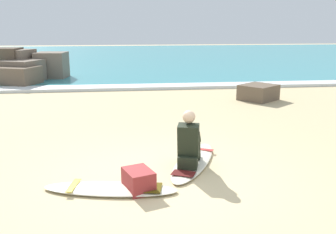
{
  "coord_description": "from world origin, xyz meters",
  "views": [
    {
      "loc": [
        -0.61,
        -5.46,
        2.37
      ],
      "look_at": [
        0.3,
        1.84,
        0.55
      ],
      "focal_mm": 40.24,
      "sensor_mm": 36.0,
      "label": 1
    }
  ],
  "objects_px": {
    "surfboard_main": "(193,161)",
    "beach_bag": "(139,180)",
    "surfer_seated": "(189,144)",
    "shoreline_rock": "(258,92)",
    "surfboard_spare_near": "(110,189)"
  },
  "relations": [
    {
      "from": "surfboard_main",
      "to": "surfboard_spare_near",
      "type": "height_order",
      "value": "same"
    },
    {
      "from": "surfer_seated",
      "to": "shoreline_rock",
      "type": "distance_m",
      "value": 6.47
    },
    {
      "from": "surfer_seated",
      "to": "beach_bag",
      "type": "distance_m",
      "value": 1.19
    },
    {
      "from": "surfboard_main",
      "to": "beach_bag",
      "type": "relative_size",
      "value": 4.39
    },
    {
      "from": "shoreline_rock",
      "to": "surfboard_main",
      "type": "bearing_deg",
      "value": -120.43
    },
    {
      "from": "surfboard_main",
      "to": "surfer_seated",
      "type": "relative_size",
      "value": 2.23
    },
    {
      "from": "surfboard_main",
      "to": "surfboard_spare_near",
      "type": "distance_m",
      "value": 1.71
    },
    {
      "from": "surfer_seated",
      "to": "shoreline_rock",
      "type": "xyz_separation_m",
      "value": [
        3.27,
        5.58,
        -0.19
      ]
    },
    {
      "from": "surfboard_main",
      "to": "surfer_seated",
      "type": "distance_m",
      "value": 0.49
    },
    {
      "from": "surfboard_spare_near",
      "to": "shoreline_rock",
      "type": "distance_m",
      "value": 7.78
    },
    {
      "from": "surfboard_spare_near",
      "to": "beach_bag",
      "type": "relative_size",
      "value": 4.23
    },
    {
      "from": "surfboard_main",
      "to": "shoreline_rock",
      "type": "height_order",
      "value": "shoreline_rock"
    },
    {
      "from": "shoreline_rock",
      "to": "beach_bag",
      "type": "relative_size",
      "value": 2.21
    },
    {
      "from": "surfboard_spare_near",
      "to": "beach_bag",
      "type": "bearing_deg",
      "value": -4.72
    },
    {
      "from": "surfboard_main",
      "to": "surfboard_spare_near",
      "type": "xyz_separation_m",
      "value": [
        -1.42,
        -0.96,
        0.0
      ]
    }
  ]
}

